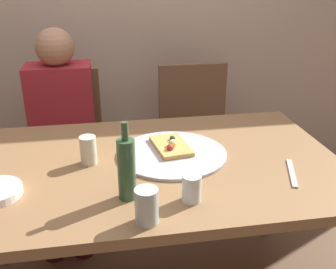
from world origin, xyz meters
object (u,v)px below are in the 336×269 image
(guest_in_sweater, at_px, (62,126))
(dining_table, at_px, (144,179))
(wine_glass, at_px, (192,188))
(chair_left, at_px, (66,137))
(chair_right, at_px, (196,128))
(pizza_slice_last, at_px, (171,146))
(pizza_tray, at_px, (172,154))
(tumbler_far, at_px, (88,150))
(table_knife, at_px, (292,173))
(tumbler_near, at_px, (147,206))
(wine_bottle, at_px, (127,168))

(guest_in_sweater, bearing_deg, dining_table, 117.87)
(wine_glass, height_order, chair_left, chair_left)
(chair_left, bearing_deg, chair_right, -180.00)
(pizza_slice_last, xyz_separation_m, guest_in_sweater, (-0.51, 0.63, -0.13))
(dining_table, xyz_separation_m, chair_left, (-0.38, 0.87, -0.16))
(pizza_tray, xyz_separation_m, chair_left, (-0.50, 0.83, -0.24))
(dining_table, xyz_separation_m, chair_right, (0.43, 0.87, -0.16))
(dining_table, distance_m, pizza_slice_last, 0.18)
(dining_table, xyz_separation_m, pizza_slice_last, (0.13, 0.09, 0.10))
(tumbler_far, xyz_separation_m, chair_right, (0.65, 0.84, -0.29))
(chair_left, xyz_separation_m, guest_in_sweater, (0.00, -0.15, 0.13))
(pizza_slice_last, xyz_separation_m, chair_left, (-0.51, 0.78, -0.26))
(pizza_slice_last, height_order, table_knife, pizza_slice_last)
(wine_glass, bearing_deg, chair_right, 75.37)
(dining_table, height_order, tumbler_far, tumbler_far)
(dining_table, height_order, table_knife, table_knife)
(pizza_tray, distance_m, tumbler_near, 0.48)
(wine_glass, bearing_deg, table_knife, 15.89)
(tumbler_near, relative_size, guest_in_sweater, 0.10)
(chair_right, bearing_deg, dining_table, 63.61)
(dining_table, xyz_separation_m, wine_glass, (0.13, -0.31, 0.12))
(wine_glass, relative_size, chair_right, 0.11)
(tumbler_far, distance_m, chair_right, 1.10)
(tumbler_near, xyz_separation_m, tumbler_far, (-0.18, 0.43, -0.00))
(dining_table, distance_m, chair_left, 0.96)
(chair_right, relative_size, guest_in_sweater, 0.77)
(wine_glass, bearing_deg, pizza_slice_last, 89.77)
(tumbler_far, bearing_deg, pizza_slice_last, 9.65)
(dining_table, bearing_deg, pizza_slice_last, 34.13)
(pizza_slice_last, relative_size, tumbler_near, 2.05)
(table_knife, distance_m, chair_right, 1.09)
(pizza_tray, height_order, tumbler_near, tumbler_near)
(wine_bottle, xyz_separation_m, tumbler_far, (-0.13, 0.28, -0.05))
(tumbler_far, bearing_deg, table_knife, -15.90)
(chair_right, height_order, guest_in_sweater, guest_in_sweater)
(pizza_slice_last, distance_m, wine_glass, 0.39)
(tumbler_near, xyz_separation_m, table_knife, (0.58, 0.21, -0.05))
(dining_table, bearing_deg, guest_in_sweater, 117.87)
(chair_left, relative_size, chair_right, 1.00)
(tumbler_near, xyz_separation_m, chair_left, (-0.34, 1.27, -0.29))
(pizza_slice_last, bearing_deg, tumbler_near, -108.47)
(dining_table, distance_m, pizza_tray, 0.15)
(wine_bottle, bearing_deg, dining_table, 71.78)
(tumbler_far, bearing_deg, dining_table, -7.52)
(tumbler_far, distance_m, chair_left, 0.91)
(chair_left, distance_m, guest_in_sweater, 0.20)
(wine_bottle, bearing_deg, wine_glass, -15.05)
(pizza_slice_last, distance_m, table_knife, 0.50)
(tumbler_far, distance_m, table_knife, 0.79)
(tumbler_far, distance_m, wine_glass, 0.48)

